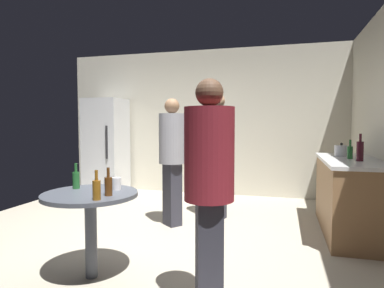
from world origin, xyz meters
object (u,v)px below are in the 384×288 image
refrigerator (106,146)px  person_in_maroon_shirt (209,179)px  beer_bottle_brown (108,185)px  person_in_gray_shirt (172,152)px  beer_bottle_green (76,179)px  plastic_cup_white (117,184)px  kettle (342,151)px  wine_bottle_on_counter (360,151)px  foreground_table (90,205)px  beer_bottle_on_counter (350,152)px  person_in_black_shirt (217,146)px  beer_bottle_amber (97,189)px

refrigerator → person_in_maroon_shirt: size_ratio=1.11×
beer_bottle_brown → person_in_gray_shirt: 1.65m
beer_bottle_green → person_in_gray_shirt: (0.41, 1.46, 0.14)m
beer_bottle_green → plastic_cup_white: (0.38, 0.04, -0.03)m
kettle → plastic_cup_white: kettle is taller
wine_bottle_on_counter → foreground_table: wine_bottle_on_counter is taller
refrigerator → plastic_cup_white: size_ratio=16.36×
wine_bottle_on_counter → foreground_table: 2.93m
refrigerator → beer_bottle_on_counter: bearing=-18.4°
beer_bottle_on_counter → person_in_maroon_shirt: size_ratio=0.14×
person_in_gray_shirt → person_in_black_shirt: 0.69m
wine_bottle_on_counter → beer_bottle_green: wine_bottle_on_counter is taller
wine_bottle_on_counter → person_in_black_shirt: size_ratio=0.18×
wine_bottle_on_counter → beer_bottle_green: (-2.63, -1.51, -0.20)m
beer_bottle_on_counter → beer_bottle_brown: size_ratio=1.00×
person_in_gray_shirt → plastic_cup_white: bearing=38.8°
beer_bottle_amber → beer_bottle_green: 0.54m
beer_bottle_on_counter → person_in_gray_shirt: (-2.16, -0.29, -0.02)m
beer_bottle_amber → person_in_gray_shirt: size_ratio=0.14×
beer_bottle_brown → person_in_gray_shirt: bearing=90.5°
beer_bottle_amber → person_in_gray_shirt: person_in_gray_shirt is taller
beer_bottle_brown → person_in_black_shirt: (0.49, 2.11, 0.20)m
kettle → person_in_gray_shirt: person_in_gray_shirt is taller
refrigerator → plastic_cup_white: (1.87, -3.06, -0.11)m
wine_bottle_on_counter → beer_bottle_brown: size_ratio=1.35×
beer_bottle_brown → person_in_black_shirt: size_ratio=0.13×
person_in_black_shirt → person_in_maroon_shirt: bearing=25.9°
kettle → beer_bottle_amber: (-2.11, -2.40, -0.15)m
foreground_table → beer_bottle_amber: (0.20, -0.23, 0.19)m
refrigerator → foreground_table: bearing=-62.0°
foreground_table → person_in_gray_shirt: bearing=82.9°
foreground_table → person_in_maroon_shirt: size_ratio=0.49×
beer_bottle_on_counter → person_in_maroon_shirt: bearing=-120.6°
beer_bottle_green → person_in_gray_shirt: 1.52m
refrigerator → beer_bottle_green: (1.49, -3.10, -0.08)m
beer_bottle_green → plastic_cup_white: beer_bottle_green is taller
beer_bottle_on_counter → foreground_table: (-2.35, -1.86, -0.35)m
kettle → beer_bottle_amber: size_ratio=1.06×
refrigerator → person_in_maroon_shirt: 4.47m
refrigerator → wine_bottle_on_counter: (4.12, -1.59, 0.12)m
refrigerator → beer_bottle_amber: refrigerator is taller
kettle → beer_bottle_amber: 3.20m
wine_bottle_on_counter → person_in_maroon_shirt: size_ratio=0.19×
wine_bottle_on_counter → person_in_gray_shirt: 2.22m
refrigerator → beer_bottle_on_counter: 4.28m
person_in_gray_shirt → beer_bottle_brown: bearing=40.6°
refrigerator → kettle: 4.15m
wine_bottle_on_counter → beer_bottle_on_counter: bearing=104.3°
wine_bottle_on_counter → beer_bottle_brown: wine_bottle_on_counter is taller
plastic_cup_white → person_in_gray_shirt: person_in_gray_shirt is taller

